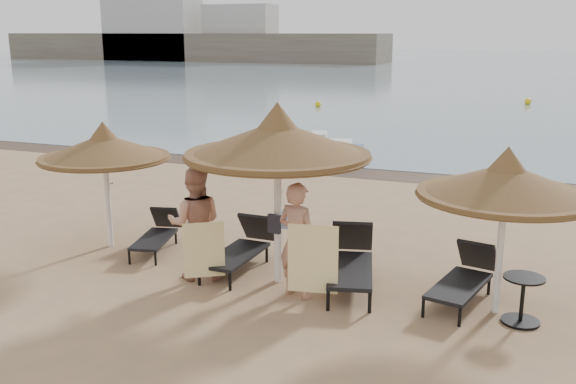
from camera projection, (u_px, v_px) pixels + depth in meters
name	position (u px, v px, depth m)	size (l,w,h in m)	color
ground	(245.00, 283.00, 11.10)	(160.00, 160.00, 0.00)	#A87E55
sea	(501.00, 65.00, 83.58)	(200.00, 140.00, 0.03)	slate
wet_sand_strip	(373.00, 174.00, 19.61)	(200.00, 1.60, 0.01)	#493629
far_shore	(314.00, 41.00, 89.60)	(150.00, 54.80, 12.00)	#6D6356
palapa_left	(104.00, 148.00, 12.52)	(2.56, 2.56, 2.54)	white
palapa_center	(278.00, 140.00, 10.57)	(3.14, 3.14, 3.11)	white
palapa_right	(506.00, 182.00, 9.44)	(2.63, 2.63, 2.60)	white
lounger_far_left	(158.00, 233.00, 12.74)	(0.93, 1.76, 0.75)	black
lounger_near_left	(242.00, 247.00, 11.73)	(0.72, 1.99, 0.88)	black
lounger_near_right	(351.00, 260.00, 10.96)	(1.20, 2.24, 0.96)	black
lounger_far_right	(465.00, 277.00, 10.33)	(1.03, 1.98, 0.85)	black
side_table	(522.00, 301.00, 9.49)	(0.60, 0.60, 0.73)	black
person_left	(195.00, 215.00, 11.06)	(1.06, 0.69, 2.31)	tan
person_right	(297.00, 231.00, 10.27)	(1.03, 0.67, 2.23)	tan
towel_left	(204.00, 250.00, 10.74)	(0.59, 0.38, 0.96)	yellow
towel_right	(313.00, 259.00, 10.01)	(0.79, 0.15, 1.12)	yellow
bag_patterned	(282.00, 219.00, 11.08)	(0.27, 0.12, 0.33)	white
bag_dark	(274.00, 224.00, 10.77)	(0.24, 0.11, 0.32)	black
pedal_boat	(330.00, 152.00, 21.12)	(2.43, 1.79, 1.02)	#275697
buoy_left	(318.00, 104.00, 36.77)	(0.35, 0.35, 0.35)	yellow
buoy_mid	(528.00, 101.00, 38.06)	(0.40, 0.40, 0.40)	yellow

